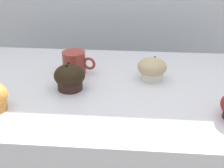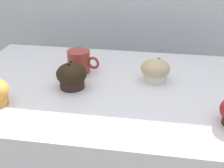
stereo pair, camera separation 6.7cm
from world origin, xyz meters
TOP-DOWN VIEW (x-y plane):
  - wall_back at (0.00, 0.60)m, footprint 3.20×0.10m
  - muffin_back_right at (-0.12, -0.03)m, footprint 0.10×0.10m
  - muffin_front_left at (0.14, 0.06)m, footprint 0.10×0.10m
  - coffee_cup at (-0.13, 0.09)m, footprint 0.12×0.08m

SIDE VIEW (x-z plane):
  - wall_back at x=0.00m, z-range 0.00..1.80m
  - muffin_front_left at x=0.14m, z-range 0.92..1.00m
  - muffin_back_right at x=-0.12m, z-range 0.92..1.00m
  - coffee_cup at x=-0.13m, z-range 0.92..1.00m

